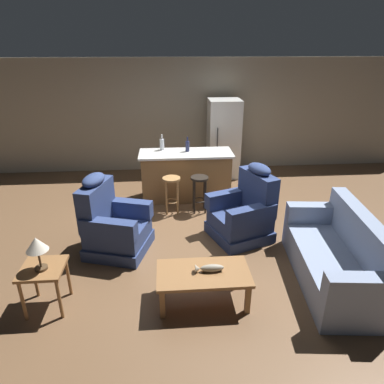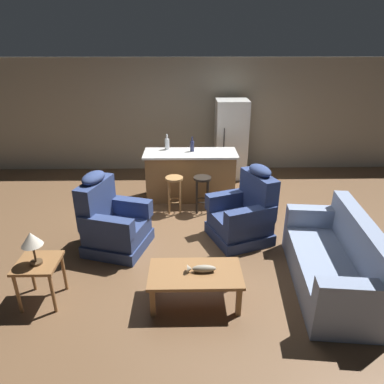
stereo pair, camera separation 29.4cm
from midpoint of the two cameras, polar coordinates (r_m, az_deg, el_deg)
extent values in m
plane|color=brown|center=(5.77, 1.42, -6.45)|extent=(12.00, 12.00, 0.00)
cube|color=#A89E89|center=(8.27, 0.57, 12.56)|extent=(12.00, 0.05, 2.60)
cube|color=olive|center=(4.14, 2.65, -13.47)|extent=(1.10, 0.60, 0.04)
cube|color=olive|center=(4.09, -4.41, -17.91)|extent=(0.06, 0.06, 0.38)
cube|color=olive|center=(4.15, 9.91, -17.54)|extent=(0.06, 0.06, 0.38)
cube|color=olive|center=(4.46, -4.09, -13.81)|extent=(0.06, 0.06, 0.38)
cube|color=olive|center=(4.51, 8.80, -13.54)|extent=(0.06, 0.06, 0.38)
cube|color=#4C3823|center=(4.14, 4.11, -13.09)|extent=(0.22, 0.07, 0.01)
ellipsoid|color=#9E937F|center=(4.11, 4.13, -12.66)|extent=(0.28, 0.09, 0.09)
cone|color=#9E937F|center=(4.10, 1.71, -12.71)|extent=(0.06, 0.10, 0.10)
cube|color=#8493B2|center=(4.93, 23.25, -13.14)|extent=(1.03, 1.98, 0.20)
cube|color=#8493B2|center=(4.81, 23.65, -11.12)|extent=(1.03, 1.98, 0.22)
cube|color=#8493B2|center=(4.74, 28.06, -7.27)|extent=(0.40, 1.91, 0.52)
cube|color=#8493B2|center=(4.04, 27.85, -14.93)|extent=(0.86, 0.29, 0.28)
cube|color=#8493B2|center=(5.38, 21.46, -3.82)|extent=(0.86, 0.29, 0.28)
cube|color=navy|center=(5.38, -10.57, -8.26)|extent=(1.05, 1.05, 0.18)
cube|color=navy|center=(5.27, -10.74, -6.32)|extent=(0.98, 0.95, 0.24)
cube|color=navy|center=(5.20, -14.08, -1.59)|extent=(0.45, 0.79, 0.64)
ellipsoid|color=navy|center=(5.05, -14.51, 2.31)|extent=(0.39, 0.52, 0.16)
cube|color=navy|center=(5.41, -9.25, -2.39)|extent=(0.82, 0.40, 0.26)
cube|color=navy|center=(4.89, -12.42, -5.65)|extent=(0.82, 0.40, 0.26)
cube|color=navy|center=(5.59, 9.32, -6.82)|extent=(1.08, 1.08, 0.18)
cube|color=navy|center=(5.49, 9.47, -4.93)|extent=(1.01, 0.99, 0.24)
cube|color=navy|center=(5.45, 12.49, -0.24)|extent=(0.49, 0.79, 0.64)
ellipsoid|color=navy|center=(5.31, 12.84, 3.51)|extent=(0.41, 0.53, 0.16)
cube|color=navy|center=(5.12, 11.34, -4.13)|extent=(0.81, 0.45, 0.26)
cube|color=navy|center=(5.62, 7.75, -1.24)|extent=(0.81, 0.45, 0.26)
cube|color=olive|center=(4.38, -22.57, -10.91)|extent=(0.48, 0.48, 0.04)
cylinder|color=olive|center=(4.47, -25.35, -15.15)|extent=(0.04, 0.04, 0.52)
cylinder|color=olive|center=(4.33, -20.33, -15.62)|extent=(0.04, 0.04, 0.52)
cylinder|color=olive|center=(4.76, -23.51, -12.22)|extent=(0.04, 0.04, 0.52)
cylinder|color=olive|center=(4.62, -18.81, -12.54)|extent=(0.04, 0.04, 0.52)
cylinder|color=#4C3823|center=(4.34, -22.74, -10.81)|extent=(0.14, 0.14, 0.03)
cylinder|color=#4C3823|center=(4.27, -23.00, -9.42)|extent=(0.02, 0.02, 0.22)
cone|color=beige|center=(4.18, -23.41, -7.22)|extent=(0.24, 0.24, 0.16)
cube|color=olive|center=(6.80, 0.98, 2.62)|extent=(1.71, 0.63, 0.91)
cube|color=silver|center=(6.64, 1.00, 6.45)|extent=(1.80, 0.70, 0.04)
cylinder|color=#A87A47|center=(6.13, -1.61, 2.27)|extent=(0.32, 0.32, 0.04)
torus|color=#A87A47|center=(6.30, -1.57, -1.45)|extent=(0.23, 0.23, 0.02)
cylinder|color=#A87A47|center=(6.17, -2.51, -1.01)|extent=(0.04, 0.04, 0.64)
cylinder|color=#A87A47|center=(6.17, -0.65, -1.00)|extent=(0.04, 0.04, 0.64)
cylinder|color=#A87A47|center=(6.36, -2.47, -0.26)|extent=(0.04, 0.04, 0.64)
cylinder|color=#A87A47|center=(6.35, -0.67, -0.25)|extent=(0.04, 0.04, 0.64)
cylinder|color=black|center=(6.15, 3.11, 2.30)|extent=(0.32, 0.32, 0.04)
torus|color=black|center=(6.32, 3.03, -1.41)|extent=(0.23, 0.23, 0.02)
cylinder|color=black|center=(6.18, 2.18, -0.98)|extent=(0.04, 0.04, 0.64)
cylinder|color=black|center=(6.19, 4.03, -0.96)|extent=(0.04, 0.04, 0.64)
cylinder|color=black|center=(6.36, 2.09, -0.22)|extent=(0.04, 0.04, 0.64)
cylinder|color=black|center=(6.38, 3.88, -0.21)|extent=(0.04, 0.04, 0.64)
cube|color=white|center=(7.89, 7.55, 8.67)|extent=(0.70, 0.66, 1.76)
cylinder|color=#333338|center=(7.51, 6.50, 8.65)|extent=(0.02, 0.02, 0.50)
cylinder|color=silver|center=(6.80, -2.92, 7.96)|extent=(0.09, 0.09, 0.21)
cylinder|color=silver|center=(6.76, -2.95, 9.20)|extent=(0.03, 0.03, 0.09)
cylinder|color=#23284C|center=(6.67, 1.29, 7.63)|extent=(0.08, 0.08, 0.20)
cylinder|color=#23284C|center=(6.64, 1.31, 8.82)|extent=(0.03, 0.03, 0.09)
camera|label=1|loc=(0.15, -88.42, 0.69)|focal=32.00mm
camera|label=2|loc=(0.15, 91.58, -0.69)|focal=32.00mm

